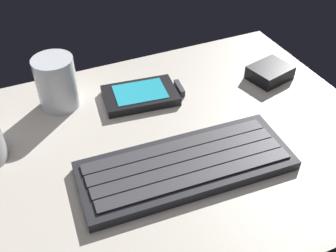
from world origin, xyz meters
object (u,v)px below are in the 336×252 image
keyboard (187,165)px  charger_block (270,73)px  handheld_device (144,94)px  juice_cup (57,84)px

keyboard → charger_block: 27.04cm
handheld_device → juice_cup: juice_cup is taller
charger_block → juice_cup: bearing=168.3°
keyboard → handheld_device: bearing=88.5°
charger_block → keyboard: bearing=-148.6°
keyboard → handheld_device: keyboard is taller
keyboard → juice_cup: size_ratio=3.48×
handheld_device → juice_cup: bearing=163.4°
handheld_device → keyboard: bearing=-91.5°
juice_cup → keyboard: bearing=-59.6°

